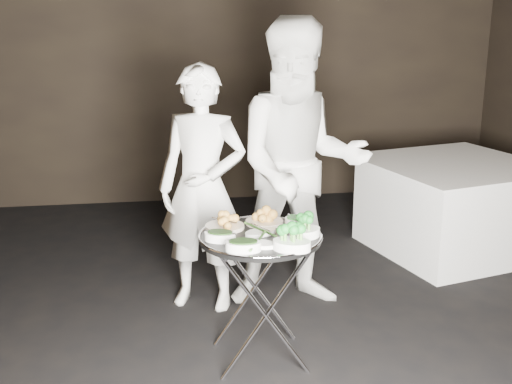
{
  "coord_description": "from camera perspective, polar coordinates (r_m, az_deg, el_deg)",
  "views": [
    {
      "loc": [
        -0.56,
        -3.11,
        1.91
      ],
      "look_at": [
        -0.03,
        0.3,
        0.95
      ],
      "focal_mm": 45.0,
      "sensor_mm": 36.0,
      "label": 1
    }
  ],
  "objects": [
    {
      "name": "serving_utensils",
      "position": [
        3.55,
        0.47,
        -2.81
      ],
      "size": [
        0.56,
        0.42,
        0.01
      ],
      "color": "silver",
      "rests_on": "serving_tray"
    },
    {
      "name": "broccoli_bowl_a",
      "position": [
        3.47,
        4.32,
        -3.46
      ],
      "size": [
        0.22,
        0.19,
        0.08
      ],
      "rotation": [
        0.0,
        0.0,
        0.39
      ],
      "color": "silver",
      "rests_on": "serving_tray"
    },
    {
      "name": "serving_tray",
      "position": [
        3.5,
        0.38,
        -4.02
      ],
      "size": [
        0.68,
        0.68,
        0.04
      ],
      "color": "black",
      "rests_on": "tray_stand"
    },
    {
      "name": "potato_plate_a",
      "position": [
        3.6,
        -2.8,
        -2.71
      ],
      "size": [
        0.22,
        0.22,
        0.08
      ],
      "rotation": [
        0.0,
        0.0,
        0.11
      ],
      "color": "beige",
      "rests_on": "serving_tray"
    },
    {
      "name": "tray_stand",
      "position": [
        3.62,
        0.37,
        -8.89
      ],
      "size": [
        0.5,
        0.42,
        0.73
      ],
      "rotation": [
        0.0,
        0.0,
        0.03
      ],
      "color": "silver",
      "rests_on": "floor"
    },
    {
      "name": "wall_back",
      "position": [
        6.67,
        -4.04,
        11.98
      ],
      "size": [
        6.0,
        0.05,
        3.0
      ],
      "primitive_type": "cube",
      "color": "black",
      "rests_on": "floor"
    },
    {
      "name": "asparagus_plate_a",
      "position": [
        3.51,
        0.4,
        -3.5
      ],
      "size": [
        0.22,
        0.18,
        0.04
      ],
      "rotation": [
        0.0,
        0.0,
        0.47
      ],
      "color": "silver",
      "rests_on": "serving_tray"
    },
    {
      "name": "broccoli_bowl_b",
      "position": [
        3.28,
        3.2,
        -4.53
      ],
      "size": [
        0.24,
        0.21,
        0.08
      ],
      "rotation": [
        0.0,
        0.0,
        -0.42
      ],
      "color": "silver",
      "rests_on": "serving_tray"
    },
    {
      "name": "waiter_left",
      "position": [
        4.19,
        -4.8,
        0.28
      ],
      "size": [
        0.69,
        0.58,
        1.62
      ],
      "primitive_type": "imported",
      "rotation": [
        0.0,
        0.0,
        -0.39
      ],
      "color": "white",
      "rests_on": "floor"
    },
    {
      "name": "floor",
      "position": [
        3.7,
        1.28,
        -15.93
      ],
      "size": [
        6.0,
        7.0,
        0.05
      ],
      "primitive_type": "cube",
      "color": "black",
      "rests_on": "ground"
    },
    {
      "name": "spinach_bowl_b",
      "position": [
        3.26,
        -1.14,
        -4.68
      ],
      "size": [
        0.2,
        0.14,
        0.08
      ],
      "rotation": [
        0.0,
        0.0,
        -0.13
      ],
      "color": "silver",
      "rests_on": "serving_tray"
    },
    {
      "name": "potato_plate_b",
      "position": [
        3.68,
        0.74,
        -2.3
      ],
      "size": [
        0.23,
        0.23,
        0.08
      ],
      "rotation": [
        0.0,
        0.0,
        0.4
      ],
      "color": "beige",
      "rests_on": "serving_tray"
    },
    {
      "name": "spinach_bowl_a",
      "position": [
        3.41,
        -3.21,
        -3.83
      ],
      "size": [
        0.2,
        0.16,
        0.07
      ],
      "rotation": [
        0.0,
        0.0,
        -0.35
      ],
      "color": "silver",
      "rests_on": "serving_tray"
    },
    {
      "name": "greens_bowl",
      "position": [
        3.66,
        3.51,
        -2.5
      ],
      "size": [
        0.12,
        0.12,
        0.07
      ],
      "rotation": [
        0.0,
        0.0,
        -0.03
      ],
      "color": "silver",
      "rests_on": "serving_tray"
    },
    {
      "name": "dining_table",
      "position": [
        5.53,
        17.05,
        -1.25
      ],
      "size": [
        1.31,
        1.31,
        0.75
      ],
      "rotation": [
        0.0,
        0.0,
        0.25
      ],
      "color": "white",
      "rests_on": "floor"
    },
    {
      "name": "asparagus_plate_b",
      "position": [
        3.34,
        0.17,
        -4.54
      ],
      "size": [
        0.22,
        0.18,
        0.04
      ],
      "rotation": [
        0.0,
        0.0,
        -0.41
      ],
      "color": "silver",
      "rests_on": "serving_tray"
    },
    {
      "name": "waiter_right",
      "position": [
        4.18,
        3.95,
        2.26
      ],
      "size": [
        0.96,
        0.77,
        1.9
      ],
      "primitive_type": "imported",
      "rotation": [
        0.0,
        0.0,
        -0.05
      ],
      "color": "white",
      "rests_on": "floor"
    }
  ]
}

